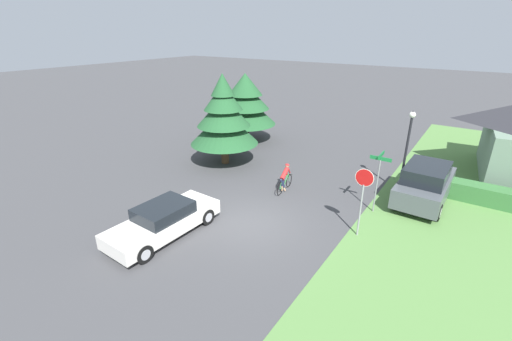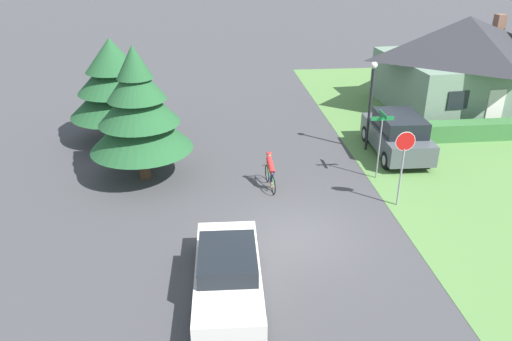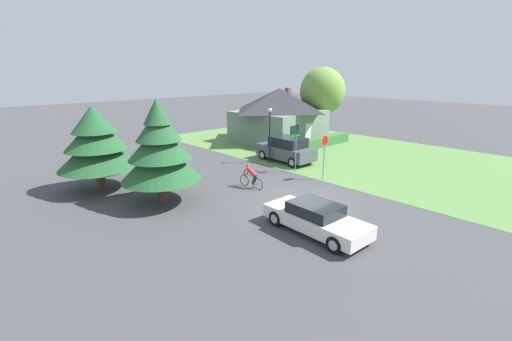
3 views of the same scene
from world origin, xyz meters
name	(u,v)px [view 1 (image 1 of 3)]	position (x,y,z in m)	size (l,w,h in m)	color
ground_plane	(251,224)	(0.00, 0.00, 0.00)	(140.00, 140.00, 0.00)	#424244
sedan_left_lane	(164,220)	(-2.35, -2.57, 0.64)	(1.95, 4.69, 1.30)	silver
cyclist	(285,178)	(-0.41, 3.57, 0.68)	(0.44, 1.77, 1.39)	black
parked_suv_right	(425,183)	(5.57, 6.23, 0.93)	(2.11, 4.60, 1.87)	#4C5156
stop_sign	(363,190)	(3.99, 1.67, 2.00)	(0.70, 0.07, 2.84)	gray
street_lamp	(408,140)	(4.41, 6.84, 2.67)	(0.30, 0.30, 4.11)	black
street_name_sign	(379,172)	(3.95, 3.94, 1.91)	(0.90, 0.90, 2.77)	gray
conifer_tall_near	(224,117)	(-5.33, 4.93, 2.83)	(4.00, 4.00, 5.32)	#4C3823
conifer_tall_far	(245,103)	(-6.91, 9.28, 2.79)	(4.29, 4.29, 4.81)	#4C3823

